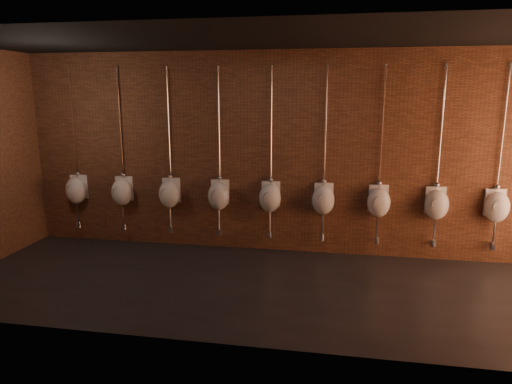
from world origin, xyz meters
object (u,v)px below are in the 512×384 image
(urinal_0, at_px, (76,189))
(urinal_8, at_px, (497,206))
(urinal_6, at_px, (379,201))
(urinal_7, at_px, (437,203))
(urinal_3, at_px, (219,195))
(urinal_4, at_px, (270,197))
(urinal_1, at_px, (122,191))
(urinal_5, at_px, (323,199))
(urinal_2, at_px, (169,193))

(urinal_0, bearing_deg, urinal_8, 0.00)
(urinal_0, height_order, urinal_8, same)
(urinal_6, height_order, urinal_7, same)
(urinal_3, relative_size, urinal_4, 1.00)
(urinal_1, relative_size, urinal_3, 1.00)
(urinal_0, height_order, urinal_5, same)
(urinal_4, bearing_deg, urinal_3, 180.00)
(urinal_2, xyz_separation_m, urinal_3, (0.84, 0.00, 0.00))
(urinal_7, bearing_deg, urinal_6, 180.00)
(urinal_8, bearing_deg, urinal_6, 180.00)
(urinal_0, xyz_separation_m, urinal_7, (5.91, 0.00, 0.00))
(urinal_2, height_order, urinal_8, same)
(urinal_4, relative_size, urinal_8, 1.00)
(urinal_6, xyz_separation_m, urinal_8, (1.69, 0.00, 0.00))
(urinal_3, relative_size, urinal_6, 1.00)
(urinal_1, height_order, urinal_7, same)
(urinal_3, bearing_deg, urinal_4, 0.00)
(urinal_3, bearing_deg, urinal_5, 0.00)
(urinal_1, xyz_separation_m, urinal_2, (0.84, 0.00, 0.00))
(urinal_1, height_order, urinal_8, same)
(urinal_1, height_order, urinal_6, same)
(urinal_6, xyz_separation_m, urinal_7, (0.84, 0.00, 0.00))
(urinal_3, bearing_deg, urinal_7, 0.00)
(urinal_3, distance_m, urinal_8, 4.22)
(urinal_0, relative_size, urinal_7, 1.00)
(urinal_5, bearing_deg, urinal_1, 180.00)
(urinal_3, bearing_deg, urinal_2, 180.00)
(urinal_1, height_order, urinal_2, same)
(urinal_3, xyz_separation_m, urinal_5, (1.69, 0.00, 0.00))
(urinal_0, bearing_deg, urinal_2, 0.00)
(urinal_1, bearing_deg, urinal_7, 0.00)
(urinal_8, bearing_deg, urinal_2, 180.00)
(urinal_0, xyz_separation_m, urinal_5, (4.22, 0.00, 0.00))
(urinal_1, xyz_separation_m, urinal_3, (1.69, 0.00, 0.00))
(urinal_0, distance_m, urinal_6, 5.07)
(urinal_2, relative_size, urinal_5, 1.00)
(urinal_1, bearing_deg, urinal_6, 0.00)
(urinal_5, height_order, urinal_7, same)
(urinal_5, height_order, urinal_6, same)
(urinal_1, height_order, urinal_4, same)
(urinal_5, xyz_separation_m, urinal_8, (2.53, 0.00, 0.00))
(urinal_2, height_order, urinal_7, same)
(urinal_1, height_order, urinal_5, same)
(urinal_6, distance_m, urinal_8, 1.69)
(urinal_4, bearing_deg, urinal_0, 180.00)
(urinal_3, xyz_separation_m, urinal_7, (3.38, 0.00, 0.00))
(urinal_0, height_order, urinal_3, same)
(urinal_2, distance_m, urinal_7, 4.22)
(urinal_1, distance_m, urinal_5, 3.38)
(urinal_6, bearing_deg, urinal_7, 0.00)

